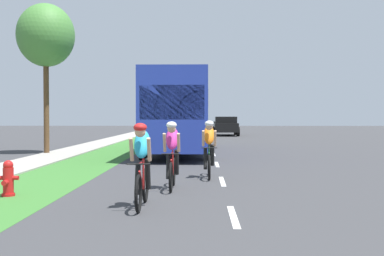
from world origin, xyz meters
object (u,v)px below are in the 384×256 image
Objects in this scene: cyclist_distant at (209,148)px; cyclist_trailing at (172,154)px; fire_hydrant_red at (8,179)px; pickup_black at (225,126)px; street_tree_near at (46,36)px; cyclist_lead at (142,164)px; bus_blue at (180,110)px.

cyclist_trailing is at bearing -113.70° from cyclist_distant.
pickup_black is (6.18, 31.22, 0.46)m from fire_hydrant_red.
cyclist_distant reaches higher than fire_hydrant_red.
street_tree_near is (-6.26, 10.06, 4.44)m from cyclist_trailing.
cyclist_lead is 0.15× the size of bus_blue.
fire_hydrant_red is 0.11× the size of street_tree_near.
pickup_black is 0.76× the size of street_tree_near.
cyclist_distant is 9.27m from bus_blue.
cyclist_distant is at bearing -48.35° from street_tree_near.
cyclist_trailing is (3.43, 1.04, 0.44)m from fire_hydrant_red.
bus_blue is (3.08, 12.18, 1.61)m from fire_hydrant_red.
bus_blue reaches higher than pickup_black.
bus_blue is 1.73× the size of street_tree_near.
bus_blue is at bearing 89.64° from cyclist_lead.
cyclist_lead is 4.45m from cyclist_distant.
street_tree_near reaches higher than cyclist_distant.
cyclist_trailing and cyclist_distant have the same top height.
cyclist_distant is 11.63m from street_tree_near.
cyclist_trailing is 2.21m from cyclist_distant.
fire_hydrant_red is at bearing -104.21° from bus_blue.
street_tree_near reaches higher than cyclist_trailing.
cyclist_lead is at bearing -64.61° from street_tree_near.
bus_blue is (-0.34, 11.14, 1.17)m from cyclist_trailing.
cyclist_lead is 13.42m from bus_blue.
fire_hydrant_red is at bearing 158.44° from cyclist_lead.
fire_hydrant_red is 31.83m from pickup_black.
bus_blue reaches higher than fire_hydrant_red.
fire_hydrant_red is 5.31m from cyclist_distant.
bus_blue reaches higher than cyclist_distant.
cyclist_lead is 1.00× the size of cyclist_trailing.
fire_hydrant_red is 3.26m from cyclist_lead.
pickup_black reaches higher than cyclist_lead.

